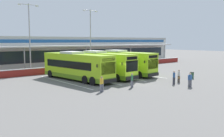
# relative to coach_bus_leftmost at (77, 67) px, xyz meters

# --- Properties ---
(ground_plane) EXTENTS (200.00, 200.00, 0.00)m
(ground_plane) POSITION_rel_coach_bus_leftmost_xyz_m (4.05, -6.45, -1.79)
(ground_plane) COLOR #605E5B
(terminal_building) EXTENTS (70.00, 13.00, 6.00)m
(terminal_building) POSITION_rel_coach_bus_leftmost_xyz_m (4.05, 20.46, 1.23)
(terminal_building) COLOR silver
(terminal_building) RESTS_ON ground
(red_barrier_wall) EXTENTS (60.00, 0.40, 1.10)m
(red_barrier_wall) POSITION_rel_coach_bus_leftmost_xyz_m (4.05, 8.05, -1.23)
(red_barrier_wall) COLOR maroon
(red_barrier_wall) RESTS_ON ground
(coach_bus_leftmost) EXTENTS (3.90, 12.34, 3.78)m
(coach_bus_leftmost) POSITION_rel_coach_bus_leftmost_xyz_m (0.00, 0.00, 0.00)
(coach_bus_leftmost) COLOR #9ED11E
(coach_bus_leftmost) RESTS_ON ground
(coach_bus_left_centre) EXTENTS (3.90, 12.34, 3.78)m
(coach_bus_left_centre) POSITION_rel_coach_bus_leftmost_xyz_m (3.81, -0.02, 0.00)
(coach_bus_left_centre) COLOR #9ED11E
(coach_bus_left_centre) RESTS_ON ground
(coach_bus_centre) EXTENTS (3.90, 12.34, 3.78)m
(coach_bus_centre) POSITION_rel_coach_bus_leftmost_xyz_m (8.09, 0.18, 0.00)
(coach_bus_centre) COLOR #9ED11E
(coach_bus_centre) RESTS_ON ground
(bay_stripe_far_west) EXTENTS (0.14, 13.00, 0.01)m
(bay_stripe_far_west) POSITION_rel_coach_bus_leftmost_xyz_m (-2.25, -0.45, -1.78)
(bay_stripe_far_west) COLOR silver
(bay_stripe_far_west) RESTS_ON ground
(bay_stripe_west) EXTENTS (0.14, 13.00, 0.01)m
(bay_stripe_west) POSITION_rel_coach_bus_leftmost_xyz_m (1.95, -0.45, -1.78)
(bay_stripe_west) COLOR silver
(bay_stripe_west) RESTS_ON ground
(bay_stripe_mid_west) EXTENTS (0.14, 13.00, 0.01)m
(bay_stripe_mid_west) POSITION_rel_coach_bus_leftmost_xyz_m (6.15, -0.45, -1.78)
(bay_stripe_mid_west) COLOR silver
(bay_stripe_mid_west) RESTS_ON ground
(bay_stripe_centre) EXTENTS (0.14, 13.00, 0.01)m
(bay_stripe_centre) POSITION_rel_coach_bus_leftmost_xyz_m (10.35, -0.45, -1.78)
(bay_stripe_centre) COLOR silver
(bay_stripe_centre) RESTS_ON ground
(pedestrian_with_handbag) EXTENTS (0.58, 0.55, 1.62)m
(pedestrian_with_handbag) POSITION_rel_coach_bus_leftmost_xyz_m (8.78, -9.95, -0.93)
(pedestrian_with_handbag) COLOR #4C4238
(pedestrian_with_handbag) RESTS_ON ground
(pedestrian_in_dark_coat) EXTENTS (0.44, 0.45, 1.62)m
(pedestrian_in_dark_coat) POSITION_rel_coach_bus_leftmost_xyz_m (7.24, -10.34, -0.91)
(pedestrian_in_dark_coat) COLOR #33333D
(pedestrian_in_dark_coat) RESTS_ON ground
(pedestrian_child) EXTENTS (0.54, 0.31, 1.62)m
(pedestrian_child) POSITION_rel_coach_bus_leftmost_xyz_m (-2.22, -8.31, -0.91)
(pedestrian_child) COLOR slate
(pedestrian_child) RESTS_ON ground
(pedestrian_near_bin) EXTENTS (0.44, 0.46, 1.62)m
(pedestrian_near_bin) POSITION_rel_coach_bus_leftmost_xyz_m (1.84, -8.60, -0.91)
(pedestrian_near_bin) COLOR slate
(pedestrian_near_bin) RESTS_ON ground
(pedestrian_approaching_bus) EXTENTS (0.53, 0.39, 1.62)m
(pedestrian_approaching_bus) POSITION_rel_coach_bus_leftmost_xyz_m (7.10, -12.61, -0.91)
(pedestrian_approaching_bus) COLOR slate
(pedestrian_approaching_bus) RESTS_ON ground
(lamp_post_west) EXTENTS (3.24, 0.28, 11.00)m
(lamp_post_west) POSITION_rel_coach_bus_leftmost_xyz_m (-2.09, 10.48, 4.50)
(lamp_post_west) COLOR #9E9EA3
(lamp_post_west) RESTS_ON ground
(lamp_post_centre) EXTENTS (3.24, 0.28, 11.00)m
(lamp_post_centre) POSITION_rel_coach_bus_leftmost_xyz_m (9.66, 10.45, 4.50)
(lamp_post_centre) COLOR #9E9EA3
(lamp_post_centre) RESTS_ON ground
(litter_bin) EXTENTS (0.54, 0.54, 0.93)m
(litter_bin) POSITION_rel_coach_bus_leftmost_xyz_m (12.80, -9.30, -1.32)
(litter_bin) COLOR #2D5133
(litter_bin) RESTS_ON ground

